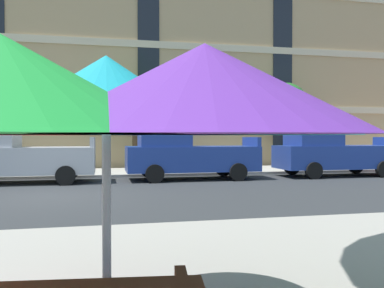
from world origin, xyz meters
TOP-DOWN VIEW (x-y plane):
  - ground_plane at (0.00, 0.00)m, footprint 120.00×120.00m
  - sidewalk_far at (0.00, 6.80)m, footprint 56.00×3.60m
  - apartment_building at (0.00, 14.99)m, footprint 44.32×12.08m
  - pickup_silver_midblock at (-1.68, 3.70)m, footprint 5.10×2.12m
  - pickup_blue at (4.57, 3.70)m, footprint 5.10×2.12m
  - pickup_blue_midblock at (10.87, 3.70)m, footprint 5.10×2.12m
  - street_tree_middle at (3.07, 7.39)m, footprint 2.66×2.66m
  - street_tree_right at (10.48, 7.42)m, footprint 2.31×2.31m
  - patio_umbrella at (1.44, -9.00)m, footprint 3.55×3.30m

SIDE VIEW (x-z plane):
  - ground_plane at x=0.00m, z-range 0.00..0.00m
  - sidewalk_far at x=0.00m, z-range 0.00..0.12m
  - pickup_silver_midblock at x=-1.68m, z-range -0.07..2.13m
  - pickup_blue at x=4.57m, z-range -0.07..2.13m
  - pickup_blue_midblock at x=10.87m, z-range -0.07..2.13m
  - patio_umbrella at x=1.44m, z-range 0.82..3.04m
  - street_tree_right at x=10.48m, z-range 0.91..5.35m
  - street_tree_middle at x=3.07m, z-range 0.92..5.45m
  - apartment_building at x=0.00m, z-range 0.00..19.20m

